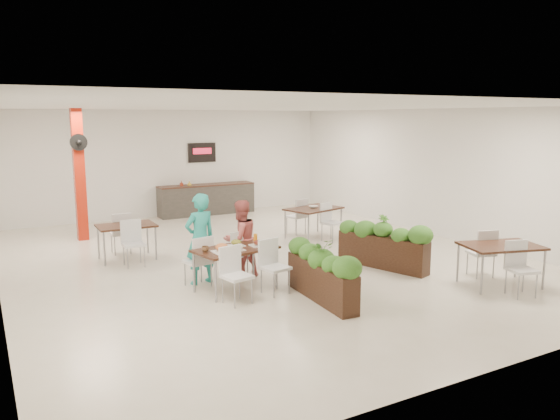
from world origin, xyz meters
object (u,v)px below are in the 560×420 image
(side_table_a, at_px, (126,230))
(side_table_c, at_px, (501,251))
(diner_woman, at_px, (241,239))
(planter_right, at_px, (383,243))
(main_table, at_px, (235,255))
(planter_left, at_px, (321,270))
(side_table_b, at_px, (314,212))
(service_counter, at_px, (207,199))
(diner_man, at_px, (200,239))
(red_column, at_px, (79,173))

(side_table_a, relative_size, side_table_c, 0.97)
(diner_woman, distance_m, planter_right, 2.88)
(main_table, xyz_separation_m, planter_left, (1.01, -1.17, -0.12))
(side_table_b, bearing_deg, planter_left, -136.77)
(main_table, relative_size, side_table_a, 1.12)
(main_table, relative_size, side_table_c, 1.09)
(service_counter, bearing_deg, planter_right, -83.80)
(diner_man, relative_size, diner_woman, 1.12)
(diner_woman, distance_m, planter_left, 1.94)
(service_counter, relative_size, side_table_a, 1.85)
(planter_left, relative_size, side_table_a, 1.22)
(side_table_a, bearing_deg, side_table_c, -42.65)
(main_table, bearing_deg, diner_man, 120.80)
(service_counter, height_order, main_table, service_counter)
(service_counter, distance_m, diner_woman, 6.96)
(diner_woman, bearing_deg, red_column, -77.74)
(service_counter, bearing_deg, diner_man, -112.42)
(diner_man, xyz_separation_m, diner_woman, (0.80, 0.00, -0.09))
(service_counter, distance_m, side_table_c, 9.59)
(side_table_c, bearing_deg, diner_woman, 161.02)
(main_table, xyz_separation_m, planter_right, (3.17, -0.12, -0.13))
(side_table_a, relative_size, side_table_b, 0.97)
(side_table_b, bearing_deg, planter_right, -111.52)
(service_counter, distance_m, side_table_a, 5.56)
(planter_right, bearing_deg, side_table_c, -61.28)
(diner_man, height_order, planter_right, diner_man)
(planter_right, bearing_deg, planter_left, -154.00)
(diner_man, height_order, planter_left, diner_man)
(main_table, height_order, planter_left, planter_left)
(service_counter, relative_size, diner_man, 1.81)
(main_table, xyz_separation_m, side_table_a, (-1.14, 3.02, -0.01))
(planter_left, xyz_separation_m, side_table_b, (2.47, 4.10, 0.13))
(red_column, xyz_separation_m, planter_right, (4.81, -5.59, -1.13))
(red_column, height_order, diner_woman, red_column)
(red_column, relative_size, side_table_c, 1.91)
(red_column, bearing_deg, planter_right, -49.28)
(diner_man, xyz_separation_m, side_table_b, (3.87, 2.27, -0.19))
(side_table_b, distance_m, side_table_c, 5.06)
(planter_left, bearing_deg, diner_woman, 108.25)
(diner_man, distance_m, side_table_a, 2.49)
(main_table, height_order, side_table_c, same)
(diner_woman, bearing_deg, diner_man, -10.78)
(main_table, xyz_separation_m, diner_man, (-0.39, 0.66, 0.19))
(main_table, distance_m, side_table_c, 4.72)
(red_column, height_order, planter_right, red_column)
(planter_right, height_order, side_table_a, planter_right)
(diner_man, relative_size, side_table_c, 0.99)
(side_table_b, bearing_deg, red_column, 137.88)
(side_table_a, bearing_deg, planter_left, -62.05)
(diner_woman, xyz_separation_m, side_table_a, (-1.55, 2.37, -0.11))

